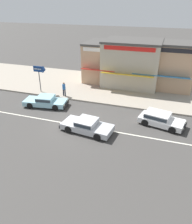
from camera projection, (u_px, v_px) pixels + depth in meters
ground_plane at (78, 125)px, 18.87m from camera, size 160.00×160.00×0.00m
lane_centre_stripe at (78, 125)px, 18.87m from camera, size 50.40×0.14×0.01m
kerb_strip at (108, 87)px, 27.05m from camera, size 68.00×10.00×0.15m
hatchback_white_1 at (160, 119)px, 18.72m from camera, size 4.10×2.49×1.10m
sedan_silver_3 at (87, 125)px, 17.83m from camera, size 4.46×2.26×1.06m
sedan_pale_blue_5 at (46, 101)px, 22.12m from camera, size 4.57×2.34×1.06m
arrow_signboard at (43, 71)px, 24.12m from camera, size 1.56×0.71×3.05m
pedestrian_near_clock at (64, 88)px, 23.92m from camera, size 0.34×0.34×1.56m
shopfront_corner_warung at (105, 61)px, 28.31m from camera, size 4.80×5.86×4.88m
shopfront_mid_block at (132, 63)px, 26.58m from camera, size 6.71×5.91×5.39m
shopfront_far_kios at (162, 65)px, 25.90m from camera, size 7.03×5.11×5.33m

